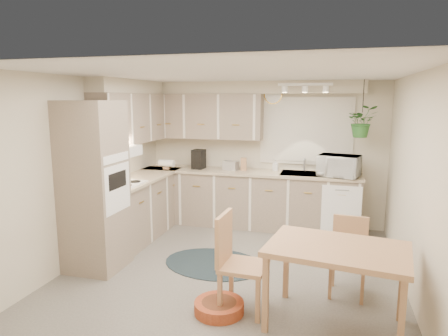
{
  "coord_description": "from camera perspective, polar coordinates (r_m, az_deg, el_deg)",
  "views": [
    {
      "loc": [
        1.15,
        -4.57,
        2.11
      ],
      "look_at": [
        -0.27,
        0.55,
        1.19
      ],
      "focal_mm": 32.0,
      "sensor_mm": 36.0,
      "label": 1
    }
  ],
  "objects": [
    {
      "name": "wall_front",
      "position": [
        2.88,
        -9.04,
        -8.85
      ],
      "size": [
        4.0,
        0.04,
        2.4
      ],
      "primitive_type": "cube",
      "color": "beige",
      "rests_on": "floor"
    },
    {
      "name": "range_hood",
      "position": [
        5.69,
        -14.73,
        2.28
      ],
      "size": [
        0.4,
        0.6,
        0.14
      ],
      "primitive_type": "cube",
      "color": "white",
      "rests_on": "upper_cab_left"
    },
    {
      "name": "soap_bottle",
      "position": [
        6.68,
        7.34,
        -0.01
      ],
      "size": [
        0.09,
        0.19,
        0.09
      ],
      "primitive_type": "imported",
      "rotation": [
        0.0,
        0.0,
        0.01
      ],
      "color": "white",
      "rests_on": "counter_back"
    },
    {
      "name": "chair_left",
      "position": [
        4.1,
        2.88,
        -13.45
      ],
      "size": [
        0.49,
        0.49,
        0.99
      ],
      "primitive_type": "cube",
      "rotation": [
        0.0,
        0.0,
        -1.62
      ],
      "color": "#AB7B55",
      "rests_on": "floor"
    },
    {
      "name": "pet_bed",
      "position": [
        4.23,
        -0.71,
        -19.26
      ],
      "size": [
        0.52,
        0.52,
        0.12
      ],
      "primitive_type": "cylinder",
      "rotation": [
        0.0,
        0.0,
        -0.05
      ],
      "color": "#AD4622",
      "rests_on": "floor"
    },
    {
      "name": "dining_table",
      "position": [
        4.01,
        15.65,
        -16.02
      ],
      "size": [
        1.36,
        1.01,
        0.79
      ],
      "primitive_type": "cube",
      "rotation": [
        0.0,
        0.0,
        -0.15
      ],
      "color": "#AB7B55",
      "rests_on": "floor"
    },
    {
      "name": "track_light_bar",
      "position": [
        6.14,
        11.51,
        11.63
      ],
      "size": [
        0.8,
        0.04,
        0.04
      ],
      "primitive_type": "cube",
      "color": "white",
      "rests_on": "ceiling"
    },
    {
      "name": "wall_back",
      "position": [
        6.83,
        5.65,
        2.08
      ],
      "size": [
        4.0,
        0.04,
        2.4
      ],
      "primitive_type": "cube",
      "color": "beige",
      "rests_on": "floor"
    },
    {
      "name": "coffee_maker",
      "position": [
        6.82,
        -3.64,
        1.27
      ],
      "size": [
        0.21,
        0.24,
        0.33
      ],
      "primitive_type": "cube",
      "rotation": [
        0.0,
        0.0,
        -0.1
      ],
      "color": "black",
      "rests_on": "counter_back"
    },
    {
      "name": "toaster",
      "position": [
        6.69,
        0.96,
        0.36
      ],
      "size": [
        0.28,
        0.2,
        0.15
      ],
      "primitive_type": "cube",
      "rotation": [
        0.0,
        0.0,
        -0.26
      ],
      "color": "#9FA2A6",
      "rests_on": "counter_back"
    },
    {
      "name": "soffit_left",
      "position": [
        6.33,
        -13.07,
        11.25
      ],
      "size": [
        0.3,
        2.0,
        0.2
      ],
      "primitive_type": "cube",
      "color": "beige",
      "rests_on": "wall_left"
    },
    {
      "name": "soffit_back",
      "position": [
        6.66,
        3.86,
        11.39
      ],
      "size": [
        3.6,
        0.3,
        0.2
      ],
      "primitive_type": "cube",
      "color": "beige",
      "rests_on": "wall_back"
    },
    {
      "name": "oven_stack",
      "position": [
        5.17,
        -18.06,
        -2.56
      ],
      "size": [
        0.65,
        0.65,
        2.1
      ],
      "primitive_type": "cube",
      "color": "gray",
      "rests_on": "floor"
    },
    {
      "name": "upper_cab_back",
      "position": [
        6.85,
        -2.85,
        7.38
      ],
      "size": [
        2.0,
        0.35,
        0.75
      ],
      "primitive_type": "cube",
      "color": "gray",
      "rests_on": "wall_back"
    },
    {
      "name": "cooktop",
      "position": [
        5.75,
        -14.36,
        -2.22
      ],
      "size": [
        0.52,
        0.58,
        0.02
      ],
      "primitive_type": "cube",
      "color": "white",
      "rests_on": "counter_left"
    },
    {
      "name": "base_cab_back",
      "position": [
        6.72,
        3.42,
        -4.53
      ],
      "size": [
        3.6,
        0.6,
        0.9
      ],
      "primitive_type": "cube",
      "color": "gray",
      "rests_on": "floor"
    },
    {
      "name": "dishwasher_front",
      "position": [
        6.3,
        16.36,
        -6.16
      ],
      "size": [
        0.58,
        0.02,
        0.83
      ],
      "primitive_type": "cube",
      "color": "white",
      "rests_on": "base_cab_back"
    },
    {
      "name": "counter_back",
      "position": [
        6.61,
        3.44,
        -0.61
      ],
      "size": [
        3.64,
        0.64,
        0.04
      ],
      "primitive_type": "cube",
      "color": "#C9B392",
      "rests_on": "base_cab_back"
    },
    {
      "name": "base_cab_left",
      "position": [
        6.37,
        -11.77,
        -5.55
      ],
      "size": [
        0.6,
        1.85,
        0.9
      ],
      "primitive_type": "cube",
      "color": "gray",
      "rests_on": "floor"
    },
    {
      "name": "sink",
      "position": [
        6.5,
        11.24,
        -1.14
      ],
      "size": [
        0.7,
        0.48,
        0.1
      ],
      "primitive_type": "cube",
      "color": "#9FA2A6",
      "rests_on": "counter_back"
    },
    {
      "name": "window_frame",
      "position": [
        6.69,
        11.62,
        5.2
      ],
      "size": [
        1.5,
        0.02,
        1.1
      ],
      "primitive_type": "cube",
      "color": "silver",
      "rests_on": "wall_back"
    },
    {
      "name": "wall_clock",
      "position": [
        6.72,
        7.03,
        10.3
      ],
      "size": [
        0.3,
        0.03,
        0.3
      ],
      "primitive_type": "cylinder",
      "rotation": [
        1.57,
        0.0,
        0.0
      ],
      "color": "gold",
      "rests_on": "wall_back"
    },
    {
      "name": "knife_block",
      "position": [
        6.67,
        2.81,
        0.57
      ],
      "size": [
        0.11,
        0.11,
        0.21
      ],
      "primitive_type": "cube",
      "rotation": [
        0.0,
        0.0,
        0.17
      ],
      "color": "#AB7B55",
      "rests_on": "counter_back"
    },
    {
      "name": "ceiling",
      "position": [
        4.72,
        1.41,
        13.28
      ],
      "size": [
        4.2,
        4.2,
        0.0
      ],
      "primitive_type": "plane",
      "color": "silver",
      "rests_on": "wall_back"
    },
    {
      "name": "floor",
      "position": [
        5.17,
        1.29,
        -14.34
      ],
      "size": [
        4.2,
        4.2,
        0.0
      ],
      "primitive_type": "plane",
      "color": "slate",
      "rests_on": "ground"
    },
    {
      "name": "hanging_plant",
      "position": [
        6.3,
        19.08,
        5.83
      ],
      "size": [
        0.51,
        0.54,
        0.37
      ],
      "primitive_type": "imported",
      "rotation": [
        0.0,
        0.0,
        0.18
      ],
      "color": "#2B6528",
      "rests_on": "ceiling"
    },
    {
      "name": "wall_right",
      "position": [
        4.74,
        25.51,
        -2.28
      ],
      "size": [
        0.04,
        4.2,
        2.4
      ],
      "primitive_type": "cube",
      "color": "beige",
      "rests_on": "floor"
    },
    {
      "name": "microwave",
      "position": [
        6.35,
        16.11,
        0.63
      ],
      "size": [
        0.66,
        0.47,
        0.41
      ],
      "primitive_type": "imported",
      "rotation": [
        0.0,
        0.0,
        -0.25
      ],
      "color": "white",
      "rests_on": "counter_back"
    },
    {
      "name": "braided_rug",
      "position": [
        5.34,
        -1.45,
        -13.47
      ],
      "size": [
        1.46,
        1.18,
        0.01
      ],
      "primitive_type": "ellipsoid",
      "rotation": [
        0.0,
        0.0,
        -0.14
      ],
      "color": "black",
      "rests_on": "floor"
    },
    {
      "name": "chair_back",
      "position": [
        4.61,
        17.32,
        -12.19
      ],
      "size": [
        0.43,
        0.43,
        0.85
      ],
      "primitive_type": "cube",
      "rotation": [
        0.0,
        0.0,
        3.05
      ],
      "color": "#AB7B55",
      "rests_on": "floor"
    },
    {
      "name": "window_blinds",
      "position": [
        6.68,
        11.62,
        5.2
      ],
      "size": [
        1.4,
        0.02,
        1.0
      ],
      "primitive_type": "cube",
      "color": "white",
      "rests_on": "wall_back"
    },
    {
      "name": "wall_left",
      "position": [
        5.63,
        -18.82,
        -0.07
      ],
      "size": [
        0.04,
        4.2,
        2.4
      ],
      "primitive_type": "cube",
      "color": "beige",
      "rests_on": "floor"
    },
    {
      "name": "wall_oven_face",
      "position": [
        5.0,
        -15.0,
        -2.81
      ],
      "size": [
        0.02,
        0.56,
        0.58
      ],
      "primitive_type": "cube",
      "color": "white",
      "rests_on": "oven_stack"
    },
    {
      "name": "counter_left",
      "position": [
        6.26,
        -11.83,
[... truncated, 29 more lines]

